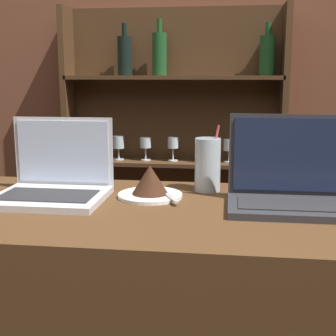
% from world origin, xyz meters
% --- Properties ---
extents(back_wall, '(7.00, 0.06, 2.70)m').
position_xyz_m(back_wall, '(0.00, 1.67, 1.35)').
color(back_wall, brown).
rests_on(back_wall, ground_plane).
extents(back_shelf, '(1.14, 0.18, 1.78)m').
position_xyz_m(back_shelf, '(-0.03, 1.59, 0.94)').
color(back_shelf, '#472D19').
rests_on(back_shelf, ground_plane).
extents(laptop_near, '(0.30, 0.25, 0.22)m').
position_xyz_m(laptop_near, '(-0.23, 0.38, 1.14)').
color(laptop_near, silver).
rests_on(laptop_near, bar_counter).
extents(laptop_far, '(0.34, 0.20, 0.24)m').
position_xyz_m(laptop_far, '(0.42, 0.36, 1.15)').
color(laptop_far, '#333338').
rests_on(laptop_far, bar_counter).
extents(cake_plate, '(0.18, 0.18, 0.09)m').
position_xyz_m(cake_plate, '(0.04, 0.41, 1.13)').
color(cake_plate, white).
rests_on(cake_plate, bar_counter).
extents(water_glass, '(0.08, 0.08, 0.20)m').
position_xyz_m(water_glass, '(0.19, 0.51, 1.17)').
color(water_glass, silver).
rests_on(water_glass, bar_counter).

